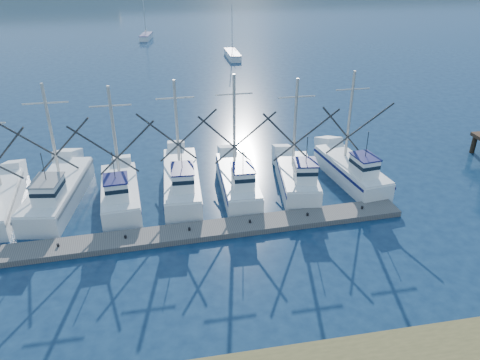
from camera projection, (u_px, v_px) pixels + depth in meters
name	position (u px, v px, depth m)	size (l,w,h in m)	color
ground	(335.00, 287.00, 25.64)	(500.00, 500.00, 0.00)	#0D213B
floating_dock	(190.00, 233.00, 30.04)	(28.95, 1.93, 0.39)	#605A56
trawler_fleet	(177.00, 186.00, 34.07)	(29.02, 9.47, 8.61)	white
sailboat_near	(233.00, 55.00, 74.46)	(1.70, 6.59, 8.10)	white
sailboat_far	(146.00, 37.00, 88.27)	(2.64, 5.25, 8.10)	white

